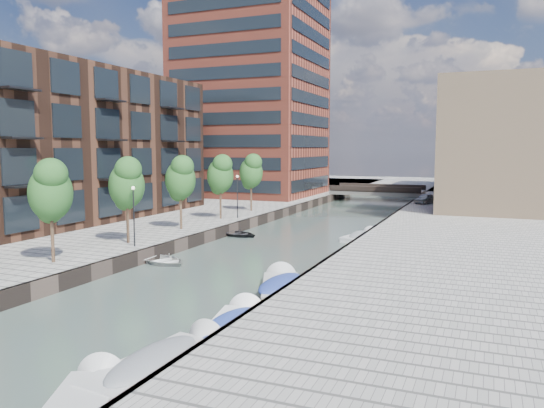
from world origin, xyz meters
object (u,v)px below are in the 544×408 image
Objects in this scene: tree_2 at (50,189)px; tree_3 at (127,182)px; motorboat_3 at (281,286)px; car at (425,199)px; tree_5 at (220,173)px; tree_6 at (251,171)px; motorboat_1 at (164,362)px; bridge at (378,191)px; sloop_3 at (162,263)px; motorboat_4 at (361,237)px; motorboat_0 at (234,325)px; motorboat_2 at (83,404)px; sloop_4 at (237,236)px; tree_4 at (180,177)px.

tree_3 is at bearing 90.00° from tree_2.
car reaches higher than motorboat_3.
tree_5 and tree_6 have the same top height.
tree_5 reaches higher than motorboat_1.
bridge is 48.27m from sloop_3.
motorboat_4 is (13.68, -7.42, -5.12)m from tree_6.
motorboat_3 is 40.12m from car.
sloop_3 is 1.20× the size of car.
tree_2 and tree_5 have the same top height.
car is (7.97, -11.22, 0.21)m from bridge.
motorboat_0 is at bearing -89.74° from motorboat_4.
motorboat_3 is at bearing -86.49° from sloop_3.
tree_5 is 1.14× the size of motorboat_2.
sloop_4 is (3.20, 17.96, -5.31)m from tree_2.
tree_4 is (0.00, 14.00, 0.00)m from tree_2.
motorboat_0 is at bearing -84.77° from bridge.
motorboat_1 reaches higher than motorboat_3.
tree_4 is 7.35m from sloop_4.
tree_3 is 6.45m from sloop_3.
motorboat_0 is (13.80, -17.89, -5.10)m from tree_4.
motorboat_1 is at bearing -59.27° from tree_4.
motorboat_2 is 1.08× the size of motorboat_4.
tree_4 is 1.14× the size of motorboat_2.
bridge is 47.92m from tree_3.
tree_3 is at bearing -90.00° from tree_4.
motorboat_4 is at bearing -81.18° from bridge.
motorboat_4 is (13.68, -0.42, -5.12)m from tree_5.
motorboat_0 is at bearing -112.31° from sloop_3.
tree_2 reaches higher than sloop_3.
motorboat_2 is 14.53m from motorboat_3.
motorboat_2 is (9.48, -29.66, 0.10)m from sloop_4.
motorboat_3 is at bearing -40.06° from tree_4.
tree_2 is 25.24m from motorboat_4.
motorboat_0 reaches higher than motorboat_4.
bridge is 34.30m from tree_5.
motorboat_3 is 17.78m from motorboat_4.
motorboat_0 is (5.30, -57.89, -1.18)m from bridge.
motorboat_1 is at bearing -65.63° from tree_5.
motorboat_1 is (10.11, -26.34, 0.23)m from sloop_4.
tree_5 is at bearing 111.19° from motorboat_2.
bridge is at bearing 95.36° from motorboat_3.
tree_5 is at bearing -90.00° from tree_6.
tree_5 is 27.55m from car.
car is (16.47, 21.78, -3.70)m from tree_5.
tree_2 is 1.00× the size of tree_4.
motorboat_1 is at bearing -32.21° from tree_2.
tree_5 is 1.47× the size of sloop_4.
tree_3 is 1.00× the size of tree_4.
motorboat_1 is 11.19m from motorboat_3.
tree_4 is 26.53m from motorboat_1.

